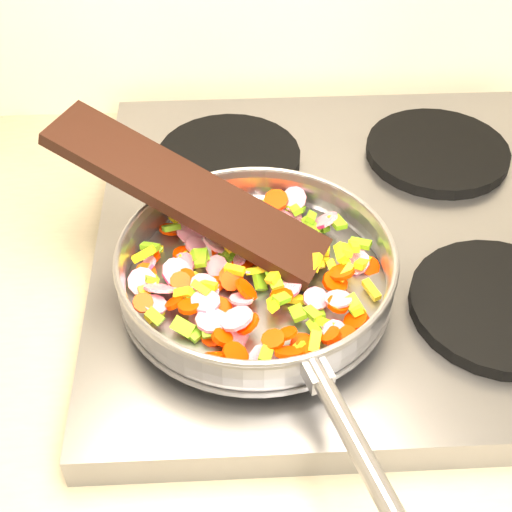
{
  "coord_description": "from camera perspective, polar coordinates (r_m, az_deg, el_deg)",
  "views": [
    {
      "loc": [
        -0.84,
        1.03,
        1.51
      ],
      "look_at": [
        -0.82,
        1.56,
        1.0
      ],
      "focal_mm": 50.0,
      "sensor_mm": 36.0,
      "label": 1
    }
  ],
  "objects": [
    {
      "name": "grate_fr",
      "position": [
        0.8,
        18.89,
        -3.77
      ],
      "size": [
        0.19,
        0.19,
        0.02
      ],
      "primitive_type": "cylinder",
      "color": "black",
      "rests_on": "cooktop"
    },
    {
      "name": "cooktop",
      "position": [
        0.88,
        7.28,
        1.23
      ],
      "size": [
        0.6,
        0.6,
        0.04
      ],
      "primitive_type": "cube",
      "color": "#939399",
      "rests_on": "counter_top"
    },
    {
      "name": "grate_br",
      "position": [
        1.0,
        14.3,
        8.1
      ],
      "size": [
        0.19,
        0.19,
        0.02
      ],
      "primitive_type": "cylinder",
      "color": "black",
      "rests_on": "cooktop"
    },
    {
      "name": "grate_fl",
      "position": [
        0.75,
        -1.68,
        -4.79
      ],
      "size": [
        0.19,
        0.19,
        0.02
      ],
      "primitive_type": "cylinder",
      "color": "black",
      "rests_on": "cooktop"
    },
    {
      "name": "vegetable_heap",
      "position": [
        0.75,
        -0.51,
        -1.23
      ],
      "size": [
        0.28,
        0.27,
        0.04
      ],
      "color": "#D41452",
      "rests_on": "saute_pan"
    },
    {
      "name": "saute_pan",
      "position": [
        0.74,
        0.08,
        -1.05
      ],
      "size": [
        0.33,
        0.48,
        0.05
      ],
      "rotation": [
        0.0,
        0.0,
        0.31
      ],
      "color": "#9E9EA5",
      "rests_on": "grate_fl"
    },
    {
      "name": "grate_bl",
      "position": [
        0.96,
        -2.18,
        7.86
      ],
      "size": [
        0.19,
        0.19,
        0.02
      ],
      "primitive_type": "cylinder",
      "color": "black",
      "rests_on": "cooktop"
    },
    {
      "name": "wooden_spatula",
      "position": [
        0.77,
        -5.53,
        5.1
      ],
      "size": [
        0.31,
        0.2,
        0.11
      ],
      "primitive_type": "cube",
      "rotation": [
        0.0,
        -0.31,
        2.68
      ],
      "color": "black",
      "rests_on": "saute_pan"
    }
  ]
}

